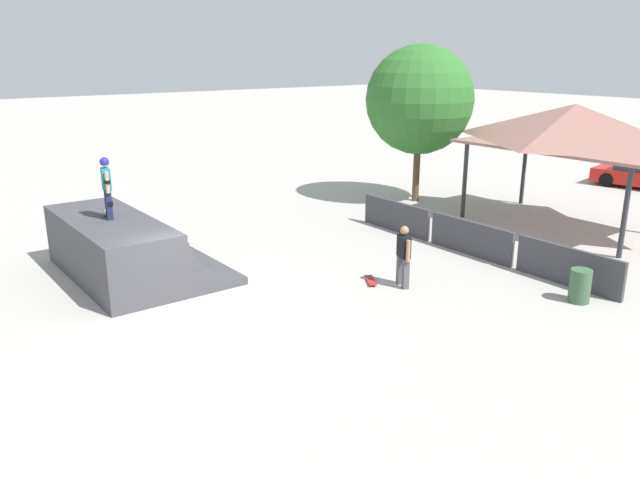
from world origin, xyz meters
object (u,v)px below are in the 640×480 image
Objects in this scene: parked_car_red at (640,175)px; tree_beside_pavilion at (420,100)px; skateboard_on_deck at (108,212)px; skater_on_deck at (107,184)px; skateboard_on_ground at (371,281)px; bystander_walking at (404,253)px; trash_bin at (580,286)px.

tree_beside_pavilion is at bearing -123.60° from parked_car_red.
skateboard_on_deck is 13.48m from tree_beside_pavilion.
skater_on_deck is at bearing -83.30° from tree_beside_pavilion.
skateboard_on_ground is (5.14, 5.24, -1.68)m from skateboard_on_deck.
bystander_walking is at bearing 60.83° from skater_on_deck.
skateboard_on_ground is 5.28m from trash_bin.
bystander_walking is 2.11× the size of skateboard_on_ground.
skateboard_on_deck is at bearing -108.28° from parked_car_red.
skater_on_deck is 0.39× the size of parked_car_red.
parked_car_red is (-1.88, 18.08, 0.54)m from skateboard_on_ground.
tree_beside_pavilion is (-1.09, 13.21, 2.41)m from skateboard_on_deck.
skateboard_on_deck reaches higher than skateboard_on_ground.
bystander_walking is at bearing -91.98° from parked_car_red.
skateboard_on_deck is 1.03× the size of skateboard_on_ground.
bystander_walking is at bearing -47.19° from tree_beside_pavilion.
tree_beside_pavilion is at bearing 110.00° from skater_on_deck.
parked_car_red is (4.35, 10.11, -3.55)m from tree_beside_pavilion.
skateboard_on_ground is (4.66, 5.36, -2.57)m from skater_on_deck.
tree_beside_pavilion is (-6.93, 7.48, 3.22)m from bystander_walking.
parked_car_red is at bearing 104.43° from skateboard_on_deck.
parked_car_red is (-2.58, 17.58, -0.33)m from bystander_walking.
skater_on_deck is at bearing 8.90° from skateboard_on_deck.
skateboard_on_deck reaches higher than trash_bin.
skateboard_on_deck is (-0.48, 0.11, -0.90)m from skater_on_deck.
skater_on_deck reaches higher than skateboard_on_deck.
bystander_walking is 10.69m from tree_beside_pavilion.
skater_on_deck is 1.00× the size of bystander_walking.
skater_on_deck is 1.02m from skateboard_on_deck.
bystander_walking is at bearing 67.17° from skateboard_on_ground.
bystander_walking reaches higher than skateboard_on_ground.
trash_bin is (9.28, 8.50, -1.31)m from skateboard_on_deck.
skateboard_on_deck is at bearing -102.90° from skateboard_on_ground.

